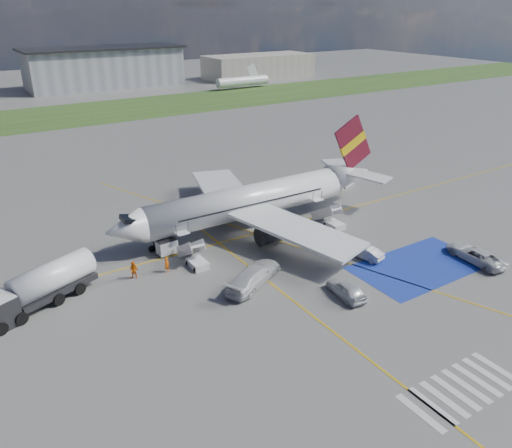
% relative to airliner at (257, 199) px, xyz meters
% --- Properties ---
extents(ground, '(400.00, 400.00, 0.00)m').
position_rel_airliner_xyz_m(ground, '(-1.51, -14.00, -3.39)').
color(ground, '#60605E').
rests_on(ground, ground).
extents(grass_strip, '(400.00, 30.00, 0.01)m').
position_rel_airliner_xyz_m(grass_strip, '(-1.51, 81.00, -3.39)').
color(grass_strip, '#2D4C1E').
rests_on(grass_strip, ground).
extents(taxiway_line_main, '(120.00, 0.20, 0.01)m').
position_rel_airliner_xyz_m(taxiway_line_main, '(-1.51, -2.00, -3.39)').
color(taxiway_line_main, gold).
rests_on(taxiway_line_main, ground).
extents(taxiway_line_cross, '(0.20, 60.00, 0.01)m').
position_rel_airliner_xyz_m(taxiway_line_cross, '(-6.51, -24.00, -3.39)').
color(taxiway_line_cross, gold).
rests_on(taxiway_line_cross, ground).
extents(taxiway_line_diag, '(20.71, 56.45, 0.01)m').
position_rel_airliner_xyz_m(taxiway_line_diag, '(-1.51, -2.00, -3.39)').
color(taxiway_line_diag, gold).
rests_on(taxiway_line_diag, ground).
extents(staging_box, '(14.00, 8.00, 0.01)m').
position_rel_airliner_xyz_m(staging_box, '(8.49, -18.00, -3.39)').
color(staging_box, '#1A32A0').
rests_on(staging_box, ground).
extents(crosswalk, '(9.00, 4.00, 0.01)m').
position_rel_airliner_xyz_m(crosswalk, '(-3.31, -32.00, -3.39)').
color(crosswalk, silver).
rests_on(crosswalk, ground).
extents(terminal_centre, '(48.00, 18.00, 12.00)m').
position_rel_airliner_xyz_m(terminal_centre, '(18.49, 121.00, 2.61)').
color(terminal_centre, gray).
rests_on(terminal_centre, ground).
extents(terminal_east, '(40.00, 16.00, 8.00)m').
position_rel_airliner_xyz_m(terminal_east, '(73.49, 114.00, 0.61)').
color(terminal_east, '#9F9689').
rests_on(terminal_east, ground).
extents(airliner, '(36.81, 32.95, 11.92)m').
position_rel_airliner_xyz_m(airliner, '(0.00, 0.00, 0.00)').
color(airliner, silver).
rests_on(airliner, ground).
extents(airstairs_fwd, '(1.90, 5.20, 3.60)m').
position_rel_airliner_xyz_m(airstairs_fwd, '(-11.01, -5.30, -2.77)').
color(airstairs_fwd, silver).
rests_on(airstairs_fwd, ground).
extents(airstairs_aft, '(1.90, 5.20, 3.60)m').
position_rel_airliner_xyz_m(airstairs_aft, '(7.49, -5.30, -2.77)').
color(airstairs_aft, silver).
rests_on(airstairs_aft, ground).
extents(fuel_tanker, '(10.75, 6.61, 3.59)m').
position_rel_airliner_xyz_m(fuel_tanker, '(-26.01, -4.54, -1.88)').
color(fuel_tanker, black).
rests_on(fuel_tanker, ground).
extents(gpu_cart, '(2.22, 1.53, 1.76)m').
position_rel_airliner_xyz_m(gpu_cart, '(-12.55, -1.40, -2.60)').
color(gpu_cart, silver).
rests_on(gpu_cart, ground).
extents(belt_loader, '(5.71, 3.74, 1.67)m').
position_rel_airliner_xyz_m(belt_loader, '(19.27, 5.57, -2.98)').
color(belt_loader, silver).
rests_on(belt_loader, ground).
extents(car_silver_a, '(2.35, 4.78, 1.57)m').
position_rel_airliner_xyz_m(car_silver_a, '(-1.88, -18.30, -2.61)').
color(car_silver_a, silver).
rests_on(car_silver_a, ground).
extents(car_silver_b, '(2.47, 4.35, 1.36)m').
position_rel_airliner_xyz_m(car_silver_b, '(4.98, -13.56, -2.71)').
color(car_silver_b, '#ACAFB3').
rests_on(car_silver_b, ground).
extents(van_white_a, '(2.85, 5.37, 1.94)m').
position_rel_airliner_xyz_m(van_white_a, '(14.45, -20.37, -2.42)').
color(van_white_a, silver).
rests_on(van_white_a, ground).
extents(van_white_b, '(6.49, 5.06, 2.37)m').
position_rel_airliner_xyz_m(van_white_b, '(-7.91, -11.74, -2.21)').
color(van_white_b, silver).
rests_on(van_white_b, ground).
extents(crew_fwd, '(0.67, 0.54, 1.61)m').
position_rel_airliner_xyz_m(crew_fwd, '(-14.11, -5.04, -2.59)').
color(crew_fwd, orange).
rests_on(crew_fwd, ground).
extents(crew_nose, '(1.15, 1.14, 1.88)m').
position_rel_airliner_xyz_m(crew_nose, '(-17.40, -4.57, -2.45)').
color(crew_nose, orange).
rests_on(crew_nose, ground).
extents(crew_aft, '(0.96, 1.01, 1.68)m').
position_rel_airliner_xyz_m(crew_aft, '(3.23, -4.61, -2.55)').
color(crew_aft, orange).
rests_on(crew_aft, ground).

